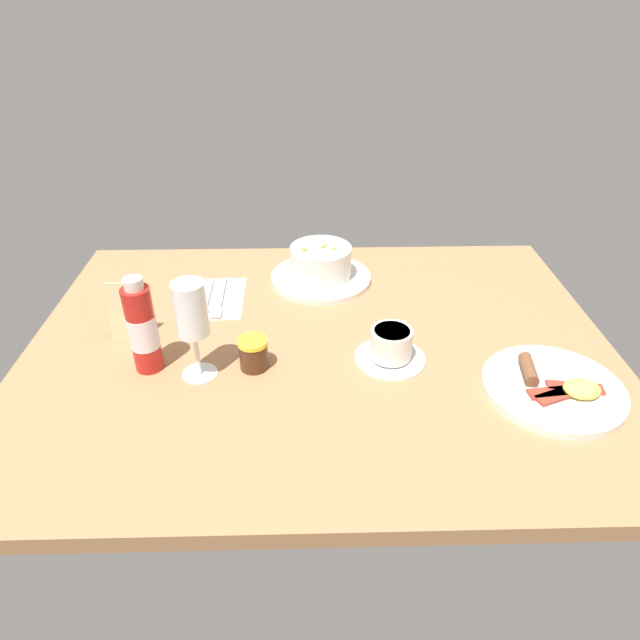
{
  "coord_description": "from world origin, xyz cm",
  "views": [
    {
      "loc": [
        2.13,
        86.35,
        60.22
      ],
      "look_at": [
        -0.07,
        -0.12,
        5.02
      ],
      "focal_mm": 31.16,
      "sensor_mm": 36.0,
      "label": 1
    }
  ],
  "objects_px": {
    "porridge_bowl": "(321,265)",
    "wine_glass": "(191,314)",
    "jam_jar": "(254,353)",
    "menu_card": "(126,310)",
    "breakfast_plate": "(554,388)",
    "cutlery_setting": "(214,299)",
    "coffee_cup": "(391,346)",
    "sauce_bottle_red": "(143,329)"
  },
  "relations": [
    {
      "from": "sauce_bottle_red",
      "to": "menu_card",
      "type": "relative_size",
      "value": 1.56
    },
    {
      "from": "coffee_cup",
      "to": "sauce_bottle_red",
      "type": "xyz_separation_m",
      "value": [
        0.43,
        0.01,
        0.05
      ]
    },
    {
      "from": "cutlery_setting",
      "to": "breakfast_plate",
      "type": "relative_size",
      "value": 0.77
    },
    {
      "from": "porridge_bowl",
      "to": "cutlery_setting",
      "type": "height_order",
      "value": "porridge_bowl"
    },
    {
      "from": "jam_jar",
      "to": "coffee_cup",
      "type": "bearing_deg",
      "value": -176.05
    },
    {
      "from": "cutlery_setting",
      "to": "sauce_bottle_red",
      "type": "bearing_deg",
      "value": 70.77
    },
    {
      "from": "coffee_cup",
      "to": "jam_jar",
      "type": "distance_m",
      "value": 0.25
    },
    {
      "from": "jam_jar",
      "to": "sauce_bottle_red",
      "type": "distance_m",
      "value": 0.19
    },
    {
      "from": "cutlery_setting",
      "to": "coffee_cup",
      "type": "xyz_separation_m",
      "value": [
        -0.35,
        0.22,
        0.03
      ]
    },
    {
      "from": "coffee_cup",
      "to": "breakfast_plate",
      "type": "relative_size",
      "value": 0.55
    },
    {
      "from": "breakfast_plate",
      "to": "cutlery_setting",
      "type": "bearing_deg",
      "value": -27.75
    },
    {
      "from": "porridge_bowl",
      "to": "breakfast_plate",
      "type": "height_order",
      "value": "porridge_bowl"
    },
    {
      "from": "jam_jar",
      "to": "menu_card",
      "type": "xyz_separation_m",
      "value": [
        0.25,
        -0.11,
        0.03
      ]
    },
    {
      "from": "cutlery_setting",
      "to": "wine_glass",
      "type": "bearing_deg",
      "value": 92.21
    },
    {
      "from": "coffee_cup",
      "to": "menu_card",
      "type": "xyz_separation_m",
      "value": [
        0.49,
        -0.09,
        0.03
      ]
    },
    {
      "from": "jam_jar",
      "to": "breakfast_plate",
      "type": "relative_size",
      "value": 0.25
    },
    {
      "from": "jam_jar",
      "to": "wine_glass",
      "type": "bearing_deg",
      "value": 10.56
    },
    {
      "from": "menu_card",
      "to": "sauce_bottle_red",
      "type": "bearing_deg",
      "value": 120.26
    },
    {
      "from": "cutlery_setting",
      "to": "breakfast_plate",
      "type": "distance_m",
      "value": 0.69
    },
    {
      "from": "jam_jar",
      "to": "menu_card",
      "type": "bearing_deg",
      "value": -23.81
    },
    {
      "from": "sauce_bottle_red",
      "to": "breakfast_plate",
      "type": "xyz_separation_m",
      "value": [
        -0.69,
        0.09,
        -0.07
      ]
    },
    {
      "from": "coffee_cup",
      "to": "cutlery_setting",
      "type": "bearing_deg",
      "value": -32.5
    },
    {
      "from": "menu_card",
      "to": "cutlery_setting",
      "type": "bearing_deg",
      "value": -137.67
    },
    {
      "from": "wine_glass",
      "to": "menu_card",
      "type": "bearing_deg",
      "value": -39.62
    },
    {
      "from": "cutlery_setting",
      "to": "menu_card",
      "type": "bearing_deg",
      "value": 42.33
    },
    {
      "from": "cutlery_setting",
      "to": "breakfast_plate",
      "type": "xyz_separation_m",
      "value": [
        -0.61,
        0.32,
        0.01
      ]
    },
    {
      "from": "coffee_cup",
      "to": "wine_glass",
      "type": "distance_m",
      "value": 0.35
    },
    {
      "from": "jam_jar",
      "to": "sauce_bottle_red",
      "type": "xyz_separation_m",
      "value": [
        0.19,
        -0.0,
        0.05
      ]
    },
    {
      "from": "breakfast_plate",
      "to": "menu_card",
      "type": "bearing_deg",
      "value": -14.24
    },
    {
      "from": "porridge_bowl",
      "to": "cutlery_setting",
      "type": "bearing_deg",
      "value": 19.66
    },
    {
      "from": "porridge_bowl",
      "to": "jam_jar",
      "type": "height_order",
      "value": "porridge_bowl"
    },
    {
      "from": "breakfast_plate",
      "to": "menu_card",
      "type": "height_order",
      "value": "menu_card"
    },
    {
      "from": "breakfast_plate",
      "to": "menu_card",
      "type": "xyz_separation_m",
      "value": [
        0.75,
        -0.19,
        0.05
      ]
    },
    {
      "from": "porridge_bowl",
      "to": "cutlery_setting",
      "type": "xyz_separation_m",
      "value": [
        0.23,
        0.08,
        -0.04
      ]
    },
    {
      "from": "cutlery_setting",
      "to": "jam_jar",
      "type": "distance_m",
      "value": 0.26
    },
    {
      "from": "porridge_bowl",
      "to": "cutlery_setting",
      "type": "relative_size",
      "value": 1.27
    },
    {
      "from": "porridge_bowl",
      "to": "wine_glass",
      "type": "distance_m",
      "value": 0.41
    },
    {
      "from": "wine_glass",
      "to": "jam_jar",
      "type": "bearing_deg",
      "value": -169.44
    },
    {
      "from": "cutlery_setting",
      "to": "porridge_bowl",
      "type": "bearing_deg",
      "value": -160.34
    },
    {
      "from": "cutlery_setting",
      "to": "breakfast_plate",
      "type": "bearing_deg",
      "value": 152.25
    },
    {
      "from": "porridge_bowl",
      "to": "menu_card",
      "type": "height_order",
      "value": "menu_card"
    },
    {
      "from": "sauce_bottle_red",
      "to": "wine_glass",
      "type": "bearing_deg",
      "value": 166.58
    }
  ]
}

